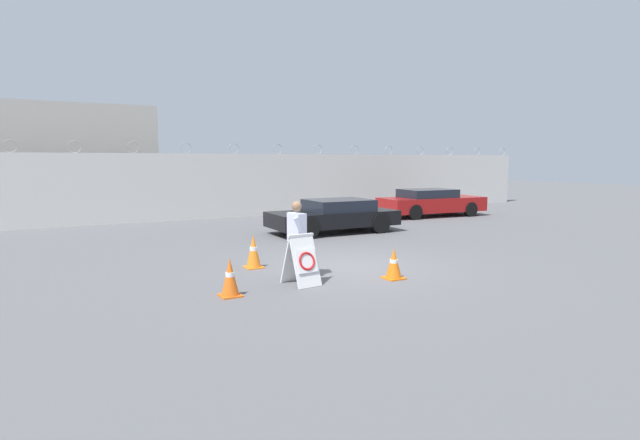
% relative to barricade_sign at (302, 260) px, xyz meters
% --- Properties ---
extents(ground_plane, '(90.00, 90.00, 0.00)m').
position_rel_barricade_sign_xyz_m(ground_plane, '(1.73, 0.97, -0.51)').
color(ground_plane, '#5B5B5E').
extents(perimeter_wall, '(36.00, 0.30, 3.22)m').
position_rel_barricade_sign_xyz_m(perimeter_wall, '(1.73, 12.12, 0.88)').
color(perimeter_wall, silver).
rests_on(perimeter_wall, ground_plane).
extents(building_block, '(8.01, 6.61, 4.84)m').
position_rel_barricade_sign_xyz_m(building_block, '(-4.03, 17.40, 1.91)').
color(building_block, '#B2ADA3').
rests_on(building_block, ground_plane).
extents(barricade_sign, '(0.64, 0.78, 1.03)m').
position_rel_barricade_sign_xyz_m(barricade_sign, '(0.00, 0.00, 0.00)').
color(barricade_sign, white).
rests_on(barricade_sign, ground_plane).
extents(security_guard, '(0.36, 0.64, 1.65)m').
position_rel_barricade_sign_xyz_m(security_guard, '(0.16, 0.56, 0.39)').
color(security_guard, black).
rests_on(security_guard, ground_plane).
extents(traffic_cone_near, '(0.39, 0.39, 0.72)m').
position_rel_barricade_sign_xyz_m(traffic_cone_near, '(-1.55, -0.14, -0.16)').
color(traffic_cone_near, orange).
rests_on(traffic_cone_near, ground_plane).
extents(traffic_cone_mid, '(0.40, 0.40, 0.66)m').
position_rel_barricade_sign_xyz_m(traffic_cone_mid, '(1.93, -0.48, -0.19)').
color(traffic_cone_mid, orange).
rests_on(traffic_cone_mid, ground_plane).
extents(traffic_cone_far, '(0.40, 0.40, 0.79)m').
position_rel_barricade_sign_xyz_m(traffic_cone_far, '(-0.29, 1.96, -0.12)').
color(traffic_cone_far, orange).
rests_on(traffic_cone_far, ground_plane).
extents(parked_car_rear_sedan, '(4.45, 2.04, 1.14)m').
position_rel_barricade_sign_xyz_m(parked_car_rear_sedan, '(4.24, 5.99, 0.08)').
color(parked_car_rear_sedan, black).
rests_on(parked_car_rear_sedan, ground_plane).
extents(parked_car_far_side, '(4.88, 2.18, 1.21)m').
position_rel_barricade_sign_xyz_m(parked_car_far_side, '(10.56, 8.26, 0.11)').
color(parked_car_far_side, black).
rests_on(parked_car_far_side, ground_plane).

